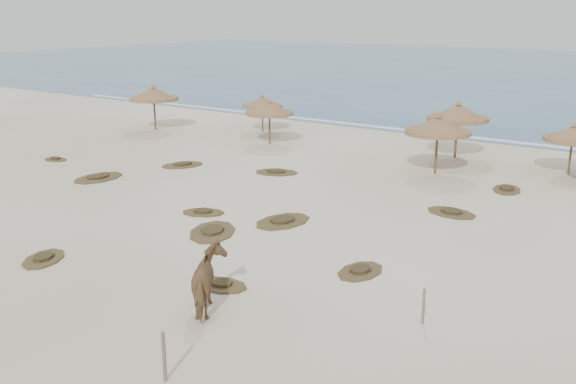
% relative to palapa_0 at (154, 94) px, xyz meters
% --- Properties ---
extents(ground, '(160.00, 160.00, 0.00)m').
position_rel_palapa_0_xyz_m(ground, '(16.76, -16.38, -2.43)').
color(ground, '#EEE6C4').
rests_on(ground, ground).
extents(foam_line, '(70.00, 0.60, 0.01)m').
position_rel_palapa_0_xyz_m(foam_line, '(16.76, 9.62, -2.43)').
color(foam_line, silver).
rests_on(foam_line, ground).
extents(palapa_0, '(3.43, 3.43, 3.13)m').
position_rel_palapa_0_xyz_m(palapa_0, '(0.00, 0.00, 0.00)').
color(palapa_0, brown).
rests_on(palapa_0, ground).
extents(palapa_1, '(3.57, 3.57, 2.56)m').
position_rel_palapa_0_xyz_m(palapa_1, '(6.54, 3.67, -0.45)').
color(palapa_1, brown).
rests_on(palapa_1, ground).
extents(palapa_2, '(3.04, 3.04, 2.79)m').
position_rel_palapa_0_xyz_m(palapa_2, '(9.41, 0.57, -0.27)').
color(palapa_2, brown).
rests_on(palapa_2, ground).
extents(palapa_3, '(3.38, 3.38, 3.11)m').
position_rel_palapa_0_xyz_m(palapa_3, '(20.73, -0.64, -0.02)').
color(palapa_3, brown).
rests_on(palapa_3, ground).
extents(palapa_4, '(4.49, 4.49, 3.21)m').
position_rel_palapa_0_xyz_m(palapa_4, '(20.24, 3.45, 0.06)').
color(palapa_4, brown).
rests_on(palapa_4, ground).
extents(palapa_5, '(3.69, 3.69, 2.65)m').
position_rel_palapa_0_xyz_m(palapa_5, '(26.37, 2.94, -0.37)').
color(palapa_5, brown).
rests_on(palapa_5, ground).
extents(horse, '(2.00, 2.20, 1.74)m').
position_rel_palapa_0_xyz_m(horse, '(21.57, -18.82, -1.56)').
color(horse, brown).
rests_on(horse, ground).
extents(fence_post_near, '(0.12, 0.12, 1.20)m').
position_rel_palapa_0_xyz_m(fence_post_near, '(23.06, -22.05, -1.83)').
color(fence_post_near, '#716955').
rests_on(fence_post_near, ground).
extents(fence_post_far, '(0.09, 0.09, 1.00)m').
position_rel_palapa_0_xyz_m(fence_post_far, '(26.73, -16.21, -1.93)').
color(fence_post_far, '#716955').
rests_on(fence_post_far, ground).
extents(scrub_1, '(1.79, 2.70, 0.16)m').
position_rel_palapa_0_xyz_m(scrub_1, '(7.45, -11.09, -2.38)').
color(scrub_1, brown).
rests_on(scrub_1, ground).
extents(scrub_2, '(2.09, 1.82, 0.16)m').
position_rel_palapa_0_xyz_m(scrub_2, '(15.48, -12.35, -2.38)').
color(scrub_2, brown).
rests_on(scrub_2, ground).
extents(scrub_3, '(2.08, 2.79, 0.16)m').
position_rel_palapa_0_xyz_m(scrub_3, '(18.82, -11.43, -2.38)').
color(scrub_3, brown).
rests_on(scrub_3, ground).
extents(scrub_4, '(1.37, 1.96, 0.16)m').
position_rel_palapa_0_xyz_m(scrub_4, '(23.72, -14.10, -2.38)').
color(scrub_4, brown).
rests_on(scrub_4, ground).
extents(scrub_6, '(2.32, 2.69, 0.16)m').
position_rel_palapa_0_xyz_m(scrub_6, '(9.00, -6.76, -2.38)').
color(scrub_6, brown).
rests_on(scrub_6, ground).
extents(scrub_7, '(2.35, 1.76, 0.16)m').
position_rel_palapa_0_xyz_m(scrub_7, '(23.87, -6.60, -2.38)').
color(scrub_7, brown).
rests_on(scrub_7, ground).
extents(scrub_8, '(1.48, 1.03, 0.16)m').
position_rel_palapa_0_xyz_m(scrub_8, '(2.28, -9.79, -2.38)').
color(scrub_8, brown).
rests_on(scrub_8, ground).
extents(scrub_9, '(2.69, 3.06, 0.16)m').
position_rel_palapa_0_xyz_m(scrub_9, '(17.37, -13.94, -2.38)').
color(scrub_9, brown).
rests_on(scrub_9, ground).
extents(scrub_10, '(1.66, 2.16, 0.16)m').
position_rel_palapa_0_xyz_m(scrub_10, '(24.70, -1.80, -2.38)').
color(scrub_10, brown).
rests_on(scrub_10, ground).
extents(scrub_11, '(1.94, 2.21, 0.16)m').
position_rel_palapa_0_xyz_m(scrub_11, '(14.52, -19.18, -2.38)').
color(scrub_11, brown).
rests_on(scrub_11, ground).
extents(scrub_12, '(1.86, 1.36, 0.16)m').
position_rel_palapa_0_xyz_m(scrub_12, '(20.76, -17.43, -2.38)').
color(scrub_12, brown).
rests_on(scrub_12, ground).
extents(scrub_13, '(2.60, 2.19, 0.16)m').
position_rel_palapa_0_xyz_m(scrub_13, '(14.04, -5.19, -2.38)').
color(scrub_13, brown).
rests_on(scrub_13, ground).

